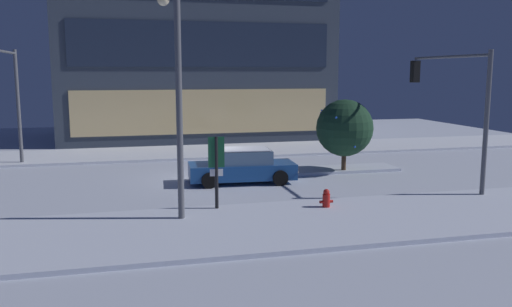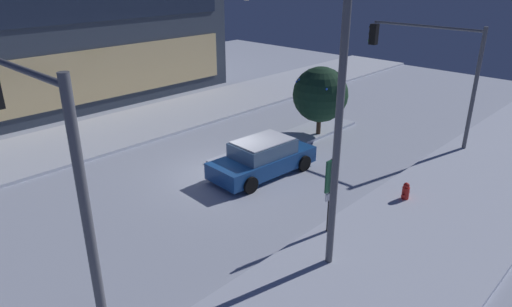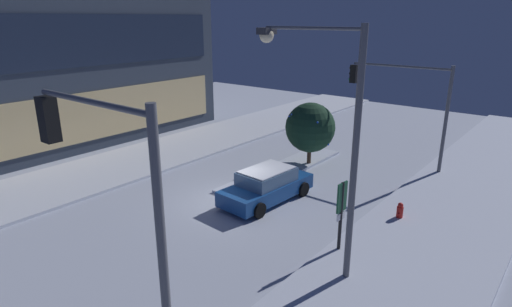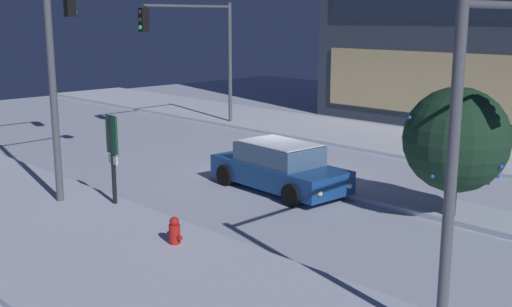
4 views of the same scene
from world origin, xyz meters
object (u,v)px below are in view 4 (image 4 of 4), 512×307
Objects in this scene: street_lamp_arched at (79,23)px; decorated_tree_median at (456,140)px; traffic_light_corner_far_left at (195,40)px; traffic_light_corner_near_left at (18,37)px; fire_hydrant at (175,234)px; car_near at (279,167)px; parking_info_sign at (113,150)px.

street_lamp_arched is 10.58m from decorated_tree_median.
traffic_light_corner_far_left is 0.77× the size of street_lamp_arched.
traffic_light_corner_near_left reaches higher than decorated_tree_median.
traffic_light_corner_far_left reaches higher than fire_hydrant.
parking_info_sign reaches higher than car_near.
street_lamp_arched is 6.91m from fire_hydrant.
decorated_tree_median is (15.29, -3.98, -2.02)m from traffic_light_corner_far_left.
traffic_light_corner_far_left is at bearing 43.92° from parking_info_sign.
car_near is 0.73× the size of traffic_light_corner_near_left.
decorated_tree_median reaches higher than parking_info_sign.
traffic_light_corner_near_left is at bearing 76.92° from street_lamp_arched.
traffic_light_corner_near_left is 8.54m from traffic_light_corner_far_left.
car_near is 1.82× the size of parking_info_sign.
car_near is 5.49m from decorated_tree_median.
traffic_light_corner_near_left is at bearing 2.80° from traffic_light_corner_far_left.
street_lamp_arched is (6.83, -9.64, 0.85)m from traffic_light_corner_far_left.
traffic_light_corner_far_left is at bearing 138.91° from fire_hydrant.
traffic_light_corner_far_left is at bearing 2.80° from traffic_light_corner_near_left.
car_near is at bearing -168.78° from decorated_tree_median.
street_lamp_arched reaches higher than parking_info_sign.
street_lamp_arched is at bearing -99.91° from traffic_light_corner_near_left.
traffic_light_corner_near_left is 15.73m from decorated_tree_median.
car_near is at bearing -38.39° from street_lamp_arched.
fire_hydrant is 0.22× the size of decorated_tree_median.
traffic_light_corner_far_left is 15.93m from decorated_tree_median.
fire_hydrant is at bearing -67.76° from car_near.
traffic_light_corner_near_left is 12.33m from fire_hydrant.
decorated_tree_median reaches higher than car_near.
traffic_light_corner_far_left is 11.85m from street_lamp_arched.
traffic_light_corner_near_left reaches higher than fire_hydrant.
parking_info_sign is (-3.70, 0.75, 1.28)m from fire_hydrant.
parking_info_sign is at bearing -108.75° from car_near.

